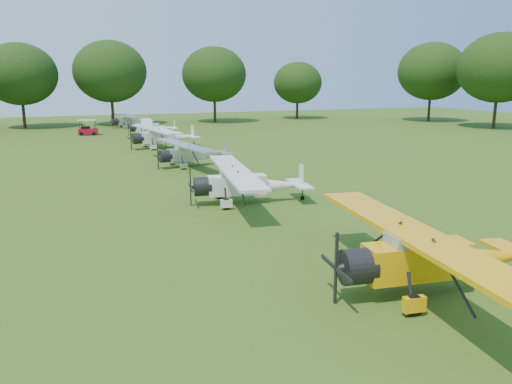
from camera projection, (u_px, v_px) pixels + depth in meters
The scene contains 9 objects.
ground at pixel (257, 211), 27.20m from camera, with size 160.00×160.00×0.00m, color #2F5014.
tree_belt at pixel (318, 61), 26.82m from camera, with size 137.36×130.27×14.52m.
aircraft_2 at pixel (433, 253), 16.60m from camera, with size 7.62×12.10×2.38m.
aircraft_3 at pixel (246, 181), 28.79m from camera, with size 7.05×11.18×2.19m.
aircraft_4 at pixel (192, 152), 41.07m from camera, with size 6.48×10.25×2.01m.
aircraft_5 at pixel (162, 135), 51.94m from camera, with size 7.28×11.54×2.26m.
aircraft_6 at pixel (151, 126), 63.83m from camera, with size 6.27×9.95×1.95m.
aircraft_7 at pixel (131, 120), 74.01m from camera, with size 6.24×9.90×1.94m.
golf_cart at pixel (88, 130), 64.05m from camera, with size 2.51×1.83×1.94m.
Camera 1 is at (-9.50, -24.51, 7.07)m, focal length 35.00 mm.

